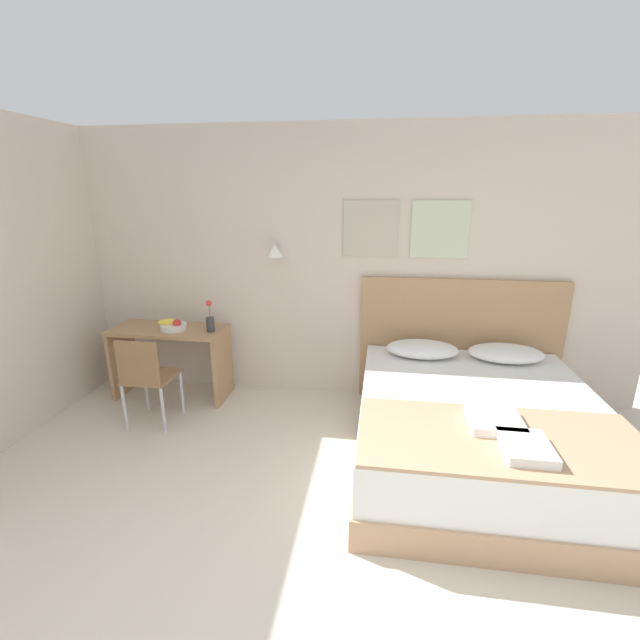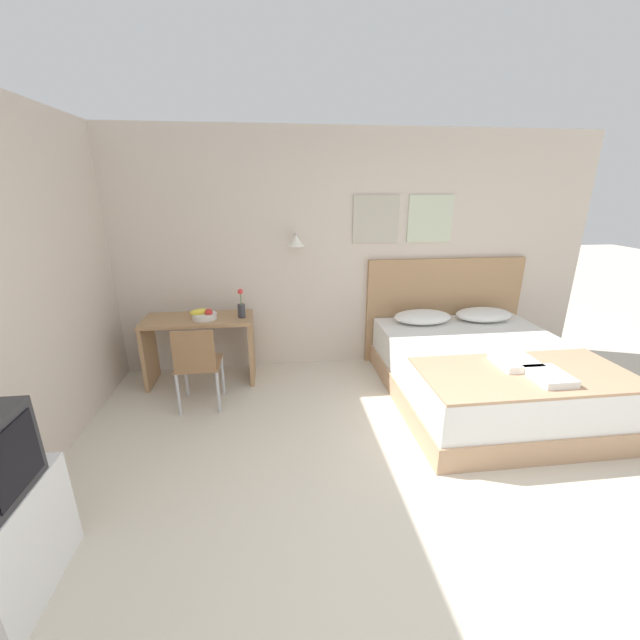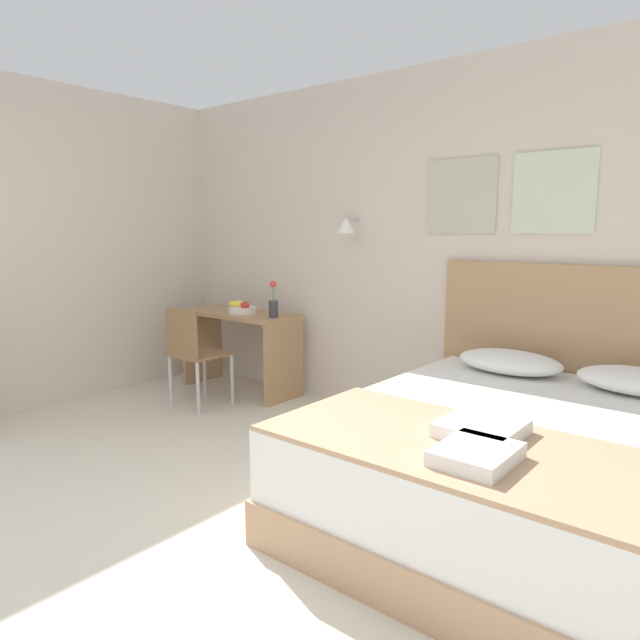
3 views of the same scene
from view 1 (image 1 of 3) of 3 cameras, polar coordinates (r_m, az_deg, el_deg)
The scene contains 12 objects.
wall_back at distance 4.24m, azimuth 1.99°, elevation 7.18°, with size 5.86×0.31×2.65m.
bed at distance 3.59m, azimuth 20.15°, elevation -13.61°, with size 1.79×2.06×0.56m.
headboard at distance 4.40m, azimuth 17.98°, elevation -2.78°, with size 1.91×0.06×1.25m.
pillow_left at distance 4.09m, azimuth 13.48°, elevation -3.78°, with size 0.66×0.40×0.14m.
pillow_right at distance 4.22m, azimuth 23.53°, elevation -4.07°, with size 0.66×0.40×0.14m.
throw_blanket at distance 2.94m, azimuth 23.02°, elevation -14.37°, with size 1.74×0.82×0.02m.
folded_towel_near_foot at distance 3.04m, azimuth 22.27°, elevation -12.32°, with size 0.32×0.34×0.06m.
folded_towel_mid_bed at distance 2.83m, azimuth 25.78°, elevation -15.05°, with size 0.27×0.34×0.06m.
desk at distance 4.59m, azimuth -19.32°, elevation -3.69°, with size 1.13×0.49×0.73m.
desk_chair at distance 4.07m, azimuth -22.25°, elevation -6.75°, with size 0.40×0.40×0.84m.
fruit_bowl at distance 4.44m, azimuth -19.02°, elevation -0.71°, with size 0.28×0.25×0.11m.
flower_vase at distance 4.26m, azimuth -14.44°, elevation -0.11°, with size 0.08×0.08×0.31m.
Camera 1 is at (0.47, -1.28, 2.02)m, focal length 24.00 mm.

